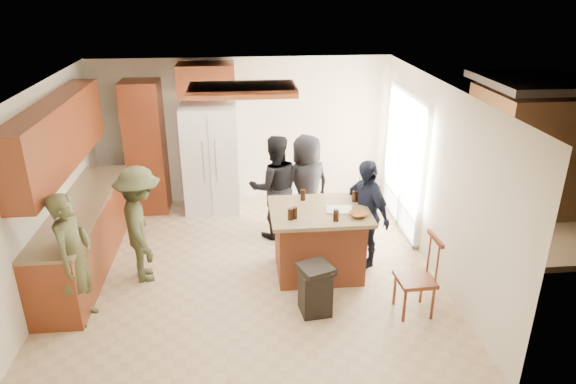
{
  "coord_description": "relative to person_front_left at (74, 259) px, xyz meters",
  "views": [
    {
      "loc": [
        -0.05,
        -6.04,
        3.72
      ],
      "look_at": [
        0.54,
        0.0,
        1.15
      ],
      "focal_mm": 32.0,
      "sensor_mm": 36.0,
      "label": 1
    }
  ],
  "objects": [
    {
      "name": "person_behind_left",
      "position": [
        2.38,
        1.88,
        -0.0
      ],
      "size": [
        0.83,
        0.56,
        1.6
      ],
      "primitive_type": "imported",
      "rotation": [
        0.0,
        0.0,
        3.25
      ],
      "color": "black",
      "rests_on": "ground"
    },
    {
      "name": "person_counter",
      "position": [
        0.59,
        0.85,
        -0.02
      ],
      "size": [
        0.7,
        1.09,
        1.56
      ],
      "primitive_type": "imported",
      "rotation": [
        0.0,
        0.0,
        1.82
      ],
      "color": "#363921",
      "rests_on": "ground"
    },
    {
      "name": "refrigerator",
      "position": [
        1.4,
        2.99,
        0.1
      ],
      "size": [
        0.9,
        0.76,
        1.8
      ],
      "color": "white",
      "rests_on": "ground"
    },
    {
      "name": "person_side_right",
      "position": [
        3.54,
        0.94,
        -0.04
      ],
      "size": [
        0.8,
        1.0,
        1.52
      ],
      "primitive_type": "imported",
      "rotation": [
        0.0,
        0.0,
        -1.12
      ],
      "color": "#1A2034",
      "rests_on": "ground"
    },
    {
      "name": "island_items",
      "position": [
        3.05,
        0.65,
        0.17
      ],
      "size": [
        1.03,
        0.74,
        0.15
      ],
      "color": "silver",
      "rests_on": "kitchen_island"
    },
    {
      "name": "left_cabinetry",
      "position": [
        -0.3,
        1.27,
        0.15
      ],
      "size": [
        0.64,
        3.0,
        2.3
      ],
      "color": "maroon",
      "rests_on": "ground"
    },
    {
      "name": "person_front_left",
      "position": [
        0.0,
        0.0,
        0.0
      ],
      "size": [
        0.52,
        0.65,
        1.61
      ],
      "primitive_type": "imported",
      "rotation": [
        0.0,
        0.0,
        1.4
      ],
      "color": "#424327",
      "rests_on": "ground"
    },
    {
      "name": "trash_bin",
      "position": [
        2.71,
        -0.12,
        -0.48
      ],
      "size": [
        0.47,
        0.47,
        0.63
      ],
      "color": "black",
      "rests_on": "ground"
    },
    {
      "name": "room_shell",
      "position": [
        6.32,
        2.51,
        0.06
      ],
      "size": [
        8.0,
        5.2,
        5.0
      ],
      "color": "tan",
      "rests_on": "ground"
    },
    {
      "name": "person_behind_right",
      "position": [
        2.87,
        1.91,
        -0.01
      ],
      "size": [
        0.91,
        0.78,
        1.59
      ],
      "primitive_type": "imported",
      "rotation": [
        0.0,
        0.0,
        3.57
      ],
      "color": "black",
      "rests_on": "ground"
    },
    {
      "name": "kitchen_island",
      "position": [
        2.88,
        0.77,
        -0.33
      ],
      "size": [
        1.28,
        1.03,
        0.93
      ],
      "color": "#A74C2B",
      "rests_on": "ground"
    },
    {
      "name": "spindle_chair",
      "position": [
        3.89,
        -0.23,
        -0.35
      ],
      "size": [
        0.44,
        0.44,
        0.99
      ],
      "color": "maroon",
      "rests_on": "ground"
    },
    {
      "name": "back_wall_units",
      "position": [
        0.61,
        3.07,
        0.58
      ],
      "size": [
        1.8,
        0.6,
        2.45
      ],
      "color": "maroon",
      "rests_on": "ground"
    }
  ]
}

